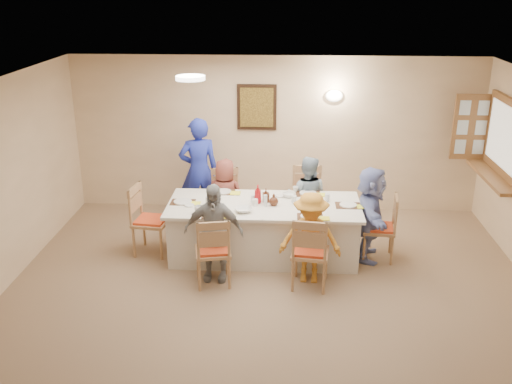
# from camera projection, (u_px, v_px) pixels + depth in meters

# --- Properties ---
(ground) EXTENTS (7.00, 7.00, 0.00)m
(ground) POSITION_uv_depth(u_px,v_px,m) (267.00, 326.00, 6.29)
(ground) COLOR #8D7059
(room_walls) EXTENTS (7.00, 7.00, 7.00)m
(room_walls) POSITION_uv_depth(u_px,v_px,m) (268.00, 198.00, 5.76)
(room_walls) COLOR #D4B48C
(room_walls) RESTS_ON ground
(wall_picture) EXTENTS (0.62, 0.05, 0.72)m
(wall_picture) POSITION_uv_depth(u_px,v_px,m) (257.00, 107.00, 8.95)
(wall_picture) COLOR black
(wall_picture) RESTS_ON room_walls
(wall_sconce) EXTENTS (0.26, 0.09, 0.18)m
(wall_sconce) POSITION_uv_depth(u_px,v_px,m) (334.00, 96.00, 8.80)
(wall_sconce) COLOR white
(wall_sconce) RESTS_ON room_walls
(ceiling_light) EXTENTS (0.36, 0.36, 0.05)m
(ceiling_light) POSITION_uv_depth(u_px,v_px,m) (190.00, 78.00, 6.88)
(ceiling_light) COLOR white
(ceiling_light) RESTS_ON room_walls
(serving_hatch) EXTENTS (0.06, 1.50, 1.15)m
(serving_hatch) POSITION_uv_depth(u_px,v_px,m) (507.00, 141.00, 7.85)
(serving_hatch) COLOR #996237
(serving_hatch) RESTS_ON room_walls
(hatch_sill) EXTENTS (0.30, 1.50, 0.05)m
(hatch_sill) POSITION_uv_depth(u_px,v_px,m) (492.00, 177.00, 8.04)
(hatch_sill) COLOR #996237
(hatch_sill) RESTS_ON room_walls
(shutter_door) EXTENTS (0.55, 0.04, 1.00)m
(shutter_door) POSITION_uv_depth(u_px,v_px,m) (471.00, 127.00, 8.57)
(shutter_door) COLOR #996237
(shutter_door) RESTS_ON room_walls
(dining_table) EXTENTS (2.58, 1.09, 0.76)m
(dining_table) POSITION_uv_depth(u_px,v_px,m) (264.00, 230.00, 7.77)
(dining_table) COLOR silver
(dining_table) RESTS_ON ground
(chair_back_left) EXTENTS (0.53, 0.53, 0.94)m
(chair_back_left) POSITION_uv_depth(u_px,v_px,m) (226.00, 201.00, 8.52)
(chair_back_left) COLOR tan
(chair_back_left) RESTS_ON ground
(chair_back_right) EXTENTS (0.48, 0.48, 1.00)m
(chair_back_right) POSITION_uv_depth(u_px,v_px,m) (307.00, 201.00, 8.45)
(chair_back_right) COLOR tan
(chair_back_right) RESTS_ON ground
(chair_front_left) EXTENTS (0.52, 0.52, 0.92)m
(chair_front_left) POSITION_uv_depth(u_px,v_px,m) (213.00, 249.00, 7.02)
(chair_front_left) COLOR tan
(chair_front_left) RESTS_ON ground
(chair_front_right) EXTENTS (0.51, 0.51, 0.96)m
(chair_front_right) POSITION_uv_depth(u_px,v_px,m) (310.00, 251.00, 6.96)
(chair_front_right) COLOR tan
(chair_front_right) RESTS_ON ground
(chair_left_end) EXTENTS (0.52, 0.52, 0.98)m
(chair_left_end) POSITION_uv_depth(u_px,v_px,m) (151.00, 220.00, 7.81)
(chair_left_end) COLOR tan
(chair_left_end) RESTS_ON ground
(chair_right_end) EXTENTS (0.49, 0.49, 0.91)m
(chair_right_end) POSITION_uv_depth(u_px,v_px,m) (379.00, 227.00, 7.67)
(chair_right_end) COLOR tan
(chair_right_end) RESTS_ON ground
(diner_back_left) EXTENTS (0.68, 0.54, 1.16)m
(diner_back_left) POSITION_uv_depth(u_px,v_px,m) (225.00, 197.00, 8.37)
(diner_back_left) COLOR brown
(diner_back_left) RESTS_ON ground
(diner_back_right) EXTENTS (0.78, 0.70, 1.23)m
(diner_back_right) POSITION_uv_depth(u_px,v_px,m) (307.00, 197.00, 8.29)
(diner_back_right) COLOR #8EA5BA
(diner_back_right) RESTS_ON ground
(diner_front_left) EXTENTS (0.78, 0.39, 1.28)m
(diner_front_left) POSITION_uv_depth(u_px,v_px,m) (214.00, 232.00, 7.07)
(diner_front_left) COLOR gray
(diner_front_left) RESTS_ON ground
(diner_front_right) EXTENTS (0.82, 0.54, 1.18)m
(diner_front_right) POSITION_uv_depth(u_px,v_px,m) (310.00, 238.00, 7.03)
(diner_front_right) COLOR orange
(diner_front_right) RESTS_ON ground
(diner_right_end) EXTENTS (1.29, 0.64, 1.31)m
(diner_right_end) POSITION_uv_depth(u_px,v_px,m) (370.00, 214.00, 7.60)
(diner_right_end) COLOR #8B9ADC
(diner_right_end) RESTS_ON ground
(caregiver) EXTENTS (0.82, 0.72, 1.66)m
(caregiver) POSITION_uv_depth(u_px,v_px,m) (199.00, 171.00, 8.74)
(caregiver) COLOR #2434B8
(caregiver) RESTS_ON ground
(placemat_fl) EXTENTS (0.34, 0.26, 0.01)m
(placemat_fl) POSITION_uv_depth(u_px,v_px,m) (216.00, 215.00, 7.27)
(placemat_fl) COLOR #472B19
(placemat_fl) RESTS_ON dining_table
(plate_fl) EXTENTS (0.24, 0.24, 0.01)m
(plate_fl) POSITION_uv_depth(u_px,v_px,m) (216.00, 214.00, 7.27)
(plate_fl) COLOR white
(plate_fl) RESTS_ON dining_table
(napkin_fl) EXTENTS (0.13, 0.13, 0.01)m
(napkin_fl) POSITION_uv_depth(u_px,v_px,m) (229.00, 216.00, 7.22)
(napkin_fl) COLOR #FFFE35
(napkin_fl) RESTS_ON dining_table
(placemat_fr) EXTENTS (0.33, 0.24, 0.01)m
(placemat_fr) POSITION_uv_depth(u_px,v_px,m) (310.00, 217.00, 7.21)
(placemat_fr) COLOR #472B19
(placemat_fr) RESTS_ON dining_table
(plate_fr) EXTENTS (0.24, 0.24, 0.02)m
(plate_fr) POSITION_uv_depth(u_px,v_px,m) (310.00, 216.00, 7.21)
(plate_fr) COLOR white
(plate_fr) RESTS_ON dining_table
(napkin_fr) EXTENTS (0.13, 0.13, 0.01)m
(napkin_fr) POSITION_uv_depth(u_px,v_px,m) (325.00, 218.00, 7.16)
(napkin_fr) COLOR #FFFE35
(napkin_fr) RESTS_ON dining_table
(placemat_bl) EXTENTS (0.33, 0.25, 0.01)m
(placemat_bl) POSITION_uv_depth(u_px,v_px,m) (223.00, 192.00, 8.06)
(placemat_bl) COLOR #472B19
(placemat_bl) RESTS_ON dining_table
(plate_bl) EXTENTS (0.23, 0.23, 0.01)m
(plate_bl) POSITION_uv_depth(u_px,v_px,m) (223.00, 191.00, 8.06)
(plate_bl) COLOR white
(plate_bl) RESTS_ON dining_table
(napkin_bl) EXTENTS (0.14, 0.14, 0.01)m
(napkin_bl) POSITION_uv_depth(u_px,v_px,m) (235.00, 193.00, 8.00)
(napkin_bl) COLOR #FFFE35
(napkin_bl) RESTS_ON dining_table
(placemat_br) EXTENTS (0.34, 0.25, 0.01)m
(placemat_br) POSITION_uv_depth(u_px,v_px,m) (308.00, 194.00, 8.00)
(placemat_br) COLOR #472B19
(placemat_br) RESTS_ON dining_table
(plate_br) EXTENTS (0.24, 0.24, 0.01)m
(plate_br) POSITION_uv_depth(u_px,v_px,m) (308.00, 193.00, 8.00)
(plate_br) COLOR white
(plate_br) RESTS_ON dining_table
(napkin_br) EXTENTS (0.14, 0.14, 0.01)m
(napkin_br) POSITION_uv_depth(u_px,v_px,m) (321.00, 195.00, 7.94)
(napkin_br) COLOR #FFFE35
(napkin_br) RESTS_ON dining_table
(placemat_le) EXTENTS (0.32, 0.24, 0.01)m
(placemat_le) POSITION_uv_depth(u_px,v_px,m) (183.00, 202.00, 7.69)
(placemat_le) COLOR #472B19
(placemat_le) RESTS_ON dining_table
(plate_le) EXTENTS (0.24, 0.24, 0.02)m
(plate_le) POSITION_uv_depth(u_px,v_px,m) (183.00, 201.00, 7.69)
(plate_le) COLOR white
(plate_le) RESTS_ON dining_table
(napkin_le) EXTENTS (0.13, 0.13, 0.01)m
(napkin_le) POSITION_uv_depth(u_px,v_px,m) (195.00, 203.00, 7.63)
(napkin_le) COLOR #FFFE35
(napkin_le) RESTS_ON dining_table
(placemat_re) EXTENTS (0.33, 0.25, 0.01)m
(placemat_re) POSITION_uv_depth(u_px,v_px,m) (348.00, 206.00, 7.58)
(placemat_re) COLOR #472B19
(placemat_re) RESTS_ON dining_table
(plate_re) EXTENTS (0.23, 0.23, 0.01)m
(plate_re) POSITION_uv_depth(u_px,v_px,m) (348.00, 205.00, 7.58)
(plate_re) COLOR white
(plate_re) RESTS_ON dining_table
(napkin_re) EXTENTS (0.14, 0.14, 0.01)m
(napkin_re) POSITION_uv_depth(u_px,v_px,m) (362.00, 207.00, 7.52)
(napkin_re) COLOR #FFFE35
(napkin_re) RESTS_ON dining_table
(teacup_a) EXTENTS (0.12, 0.12, 0.09)m
(teacup_a) POSITION_uv_depth(u_px,v_px,m) (199.00, 209.00, 7.34)
(teacup_a) COLOR white
(teacup_a) RESTS_ON dining_table
(teacup_b) EXTENTS (0.10, 0.10, 0.07)m
(teacup_b) POSITION_uv_depth(u_px,v_px,m) (295.00, 189.00, 8.07)
(teacup_b) COLOR white
(teacup_b) RESTS_ON dining_table
(bowl_a) EXTENTS (0.31, 0.31, 0.05)m
(bowl_a) POSITION_uv_depth(u_px,v_px,m) (244.00, 210.00, 7.38)
(bowl_a) COLOR white
(bowl_a) RESTS_ON dining_table
(bowl_b) EXTENTS (0.18, 0.18, 0.06)m
(bowl_b) POSITION_uv_depth(u_px,v_px,m) (289.00, 195.00, 7.88)
(bowl_b) COLOR white
(bowl_b) RESTS_ON dining_table
(condiment_ketchup) EXTENTS (0.13, 0.13, 0.25)m
(condiment_ketchup) POSITION_uv_depth(u_px,v_px,m) (258.00, 194.00, 7.63)
(condiment_ketchup) COLOR #B20F15
(condiment_ketchup) RESTS_ON dining_table
(condiment_brown) EXTENTS (0.11, 0.11, 0.19)m
(condiment_brown) POSITION_uv_depth(u_px,v_px,m) (266.00, 195.00, 7.68)
(condiment_brown) COLOR #4D2614
(condiment_brown) RESTS_ON dining_table
(condiment_malt) EXTENTS (0.14, 0.14, 0.16)m
(condiment_malt) POSITION_uv_depth(u_px,v_px,m) (274.00, 200.00, 7.57)
(condiment_malt) COLOR #4D2614
(condiment_malt) RESTS_ON dining_table
(drinking_glass) EXTENTS (0.06, 0.06, 0.09)m
(drinking_glass) POSITION_uv_depth(u_px,v_px,m) (253.00, 199.00, 7.67)
(drinking_glass) COLOR silver
(drinking_glass) RESTS_ON dining_table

